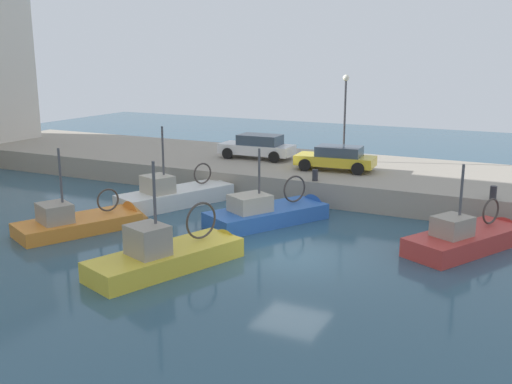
# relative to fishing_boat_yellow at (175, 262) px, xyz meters

# --- Properties ---
(water_surface) EXTENTS (80.00, 80.00, 0.00)m
(water_surface) POSITION_rel_fishing_boat_yellow_xyz_m (2.70, -3.27, -0.13)
(water_surface) COLOR #2D5166
(water_surface) RESTS_ON ground
(quay_wall) EXTENTS (9.00, 56.00, 1.20)m
(quay_wall) POSITION_rel_fishing_boat_yellow_xyz_m (14.20, -3.27, 0.47)
(quay_wall) COLOR #9E9384
(quay_wall) RESTS_ON ground
(fishing_boat_yellow) EXTENTS (6.55, 3.74, 4.62)m
(fishing_boat_yellow) POSITION_rel_fishing_boat_yellow_xyz_m (0.00, 0.00, 0.00)
(fishing_boat_yellow) COLOR gold
(fishing_boat_yellow) RESTS_ON ground
(fishing_boat_red) EXTENTS (6.14, 4.36, 4.15)m
(fishing_boat_red) POSITION_rel_fishing_boat_yellow_xyz_m (6.67, -8.90, -0.04)
(fishing_boat_red) COLOR #BC3833
(fishing_boat_red) RESTS_ON ground
(fishing_boat_orange) EXTENTS (5.97, 4.11, 4.44)m
(fishing_boat_orange) POSITION_rel_fishing_boat_yellow_xyz_m (2.01, 5.71, -0.03)
(fishing_boat_orange) COLOR orange
(fishing_boat_orange) RESTS_ON ground
(fishing_boat_white) EXTENTS (6.74, 4.09, 4.71)m
(fishing_boat_white) POSITION_rel_fishing_boat_yellow_xyz_m (7.33, 4.62, -0.02)
(fishing_boat_white) COLOR white
(fishing_boat_white) RESTS_ON ground
(fishing_boat_blue) EXTENTS (6.33, 4.66, 4.21)m
(fishing_boat_blue) POSITION_rel_fishing_boat_yellow_xyz_m (6.56, -0.73, -0.02)
(fishing_boat_blue) COLOR #2D60B7
(fishing_boat_blue) RESTS_ON ground
(parked_car_white) EXTENTS (2.01, 4.35, 1.40)m
(parked_car_white) POSITION_rel_fishing_boat_yellow_xyz_m (14.28, 3.92, 1.79)
(parked_car_white) COLOR silver
(parked_car_white) RESTS_ON quay_wall
(parked_car_yellow) EXTENTS (2.13, 4.21, 1.28)m
(parked_car_yellow) POSITION_rel_fishing_boat_yellow_xyz_m (12.97, -1.32, 1.73)
(parked_car_yellow) COLOR gold
(parked_car_yellow) RESTS_ON quay_wall
(mooring_bollard_mid) EXTENTS (0.28, 0.28, 0.55)m
(mooring_bollard_mid) POSITION_rel_fishing_boat_yellow_xyz_m (10.05, -9.27, 1.35)
(mooring_bollard_mid) COLOR #2D2D33
(mooring_bollard_mid) RESTS_ON quay_wall
(mooring_bollard_north) EXTENTS (0.28, 0.28, 0.55)m
(mooring_bollard_north) POSITION_rel_fishing_boat_yellow_xyz_m (10.05, -1.27, 1.35)
(mooring_bollard_north) COLOR #2D2D33
(mooring_bollard_north) RESTS_ON quay_wall
(quay_streetlamp) EXTENTS (0.36, 0.36, 4.83)m
(quay_streetlamp) POSITION_rel_fishing_boat_yellow_xyz_m (15.70, -0.81, 4.32)
(quay_streetlamp) COLOR #38383D
(quay_streetlamp) RESTS_ON quay_wall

